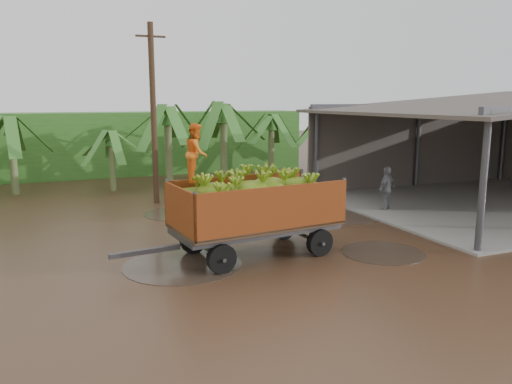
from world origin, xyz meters
The scene contains 8 objects.
ground centered at (0.00, 0.00, 0.00)m, with size 100.00×100.00×0.00m, color black.
packing_shed centered at (11.77, 1.77, 2.50)m, with size 12.78×10.80×4.76m.
hedge_north centered at (-2.00, 16.00, 1.80)m, with size 22.00×3.00×3.60m, color #2D661E.
banana_trailer centered at (-0.62, -1.39, 1.38)m, with size 6.42×2.68×3.69m.
man_blue centered at (1.14, 0.63, 0.99)m, with size 0.72×0.47×1.98m, color #6F9ACB.
man_grey centered at (6.25, 1.77, 0.88)m, with size 1.04×0.43×1.77m, color gray.
utility_pole centered at (-1.73, 6.84, 3.73)m, with size 1.20×0.24×7.34m.
banana_plants centered at (-5.33, 6.95, 1.91)m, with size 24.34×20.50×4.39m.
Camera 1 is at (-5.77, -13.89, 4.29)m, focal length 35.00 mm.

